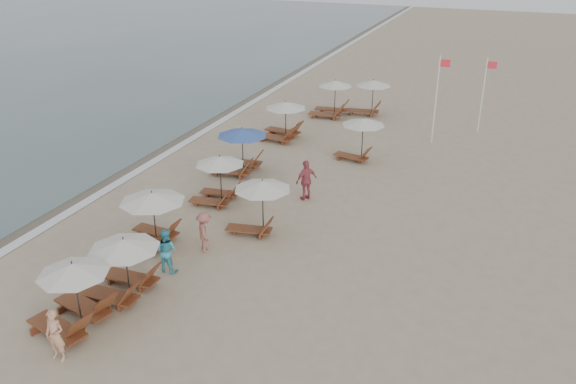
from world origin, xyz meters
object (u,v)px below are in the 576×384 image
at_px(inland_station_1, 359,133).
at_px(beachgoer_mid_a, 166,250).
at_px(inland_station_2, 368,95).
at_px(lounger_station_2, 150,216).
at_px(lounger_station_5, 281,121).
at_px(inland_station_0, 257,200).
at_px(beachgoer_near, 55,335).
at_px(lounger_station_0, 70,297).
at_px(lounger_station_6, 331,100).
at_px(beachgoer_far_a, 306,180).
at_px(lounger_station_1, 120,267).
at_px(lounger_station_3, 217,178).
at_px(beachgoer_mid_b, 205,232).
at_px(flag_pole_near, 437,96).
at_px(lounger_station_4, 238,151).

xyz_separation_m(inland_station_1, beachgoer_mid_a, (-3.29, -12.94, -0.63)).
bearing_deg(inland_station_2, lounger_station_2, -99.42).
bearing_deg(lounger_station_5, inland_station_0, -72.26).
bearing_deg(beachgoer_near, lounger_station_0, 112.32).
distance_m(lounger_station_6, beachgoer_far_a, 12.77).
xyz_separation_m(lounger_station_1, inland_station_1, (3.85, 14.73, 0.41)).
height_order(lounger_station_0, lounger_station_3, lounger_station_0).
distance_m(beachgoer_mid_b, flag_pole_near, 16.53).
relative_size(beachgoer_near, beachgoer_mid_b, 1.02).
bearing_deg(inland_station_1, beachgoer_near, -101.25).
height_order(inland_station_1, beachgoer_mid_a, inland_station_1).
xyz_separation_m(lounger_station_5, beachgoer_far_a, (4.12, -7.11, -0.14)).
bearing_deg(lounger_station_2, beachgoer_mid_a, -41.97).
distance_m(lounger_station_4, inland_station_0, 6.48).
relative_size(lounger_station_2, beachgoer_far_a, 1.42).
distance_m(lounger_station_6, inland_station_2, 2.42).
height_order(beachgoer_near, beachgoer_mid_b, beachgoer_near).
xyz_separation_m(lounger_station_3, lounger_station_5, (-0.63, 8.85, -0.09)).
bearing_deg(lounger_station_3, beachgoer_mid_a, -79.81).
bearing_deg(beachgoer_far_a, inland_station_2, -142.91).
relative_size(inland_station_1, flag_pole_near, 0.53).
bearing_deg(lounger_station_6, lounger_station_1, -90.27).
bearing_deg(lounger_station_5, beachgoer_far_a, -59.90).
bearing_deg(lounger_station_2, lounger_station_6, 86.47).
bearing_deg(inland_station_1, lounger_station_0, -104.14).
distance_m(lounger_station_5, lounger_station_6, 5.44).
bearing_deg(lounger_station_2, lounger_station_5, 90.28).
bearing_deg(lounger_station_2, beachgoer_far_a, 55.79).
distance_m(inland_station_0, inland_station_2, 17.29).
bearing_deg(flag_pole_near, lounger_station_5, -162.69).
bearing_deg(lounger_station_5, beachgoer_mid_b, -80.20).
relative_size(lounger_station_1, beachgoer_mid_b, 1.68).
bearing_deg(beachgoer_far_a, lounger_station_0, 16.75).
distance_m(lounger_station_1, beachgoer_near, 3.34).
bearing_deg(lounger_station_1, inland_station_2, 84.45).
xyz_separation_m(beachgoer_near, beachgoer_far_a, (2.78, 12.51, 0.12)).
height_order(lounger_station_0, lounger_station_6, lounger_station_6).
relative_size(lounger_station_4, lounger_station_6, 1.07).
height_order(inland_station_2, beachgoer_far_a, inland_station_2).
relative_size(lounger_station_5, beachgoer_near, 1.72).
relative_size(lounger_station_3, inland_station_0, 0.92).
xyz_separation_m(beachgoer_mid_b, beachgoer_far_a, (1.91, 5.68, 0.13)).
bearing_deg(flag_pole_near, beachgoer_mid_b, -111.05).
distance_m(lounger_station_4, beachgoer_mid_a, 9.30).
xyz_separation_m(lounger_station_3, beachgoer_near, (0.71, -10.77, -0.35)).
bearing_deg(inland_station_2, flag_pole_near, -39.48).
bearing_deg(lounger_station_6, lounger_station_3, -92.28).
distance_m(lounger_station_4, flag_pole_near, 11.49).
relative_size(inland_station_1, beachgoer_near, 1.61).
distance_m(inland_station_0, inland_station_1, 9.35).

